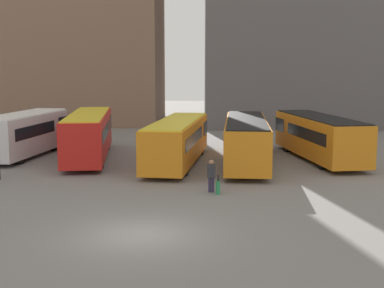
{
  "coord_description": "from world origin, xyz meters",
  "views": [
    {
      "loc": [
        2.21,
        -18.69,
        5.98
      ],
      "look_at": [
        1.66,
        9.7,
        1.94
      ],
      "focal_mm": 50.0,
      "sensor_mm": 36.0,
      "label": 1
    }
  ],
  "objects_px": {
    "bus_2": "(178,140)",
    "bus_4": "(318,136)",
    "bus_3": "(246,139)",
    "suitcase": "(218,187)",
    "traveler": "(211,173)",
    "bus_1": "(89,134)",
    "bus_0": "(25,133)"
  },
  "relations": [
    {
      "from": "suitcase",
      "to": "bus_2",
      "type": "bearing_deg",
      "value": 8.03
    },
    {
      "from": "bus_3",
      "to": "bus_0",
      "type": "bearing_deg",
      "value": 84.59
    },
    {
      "from": "bus_0",
      "to": "bus_1",
      "type": "distance_m",
      "value": 4.56
    },
    {
      "from": "bus_1",
      "to": "bus_4",
      "type": "distance_m",
      "value": 15.22
    },
    {
      "from": "bus_4",
      "to": "traveler",
      "type": "xyz_separation_m",
      "value": [
        -7.21,
        -9.68,
        -0.62
      ]
    },
    {
      "from": "bus_3",
      "to": "suitcase",
      "type": "xyz_separation_m",
      "value": [
        -2.01,
        -8.54,
        -1.22
      ]
    },
    {
      "from": "bus_0",
      "to": "suitcase",
      "type": "bearing_deg",
      "value": -122.91
    },
    {
      "from": "bus_3",
      "to": "bus_4",
      "type": "height_order",
      "value": "bus_4"
    },
    {
      "from": "suitcase",
      "to": "bus_1",
      "type": "bearing_deg",
      "value": 31.64
    },
    {
      "from": "bus_1",
      "to": "bus_2",
      "type": "relative_size",
      "value": 1.02
    },
    {
      "from": "bus_1",
      "to": "traveler",
      "type": "xyz_separation_m",
      "value": [
        8.01,
        -9.8,
        -0.7
      ]
    },
    {
      "from": "bus_2",
      "to": "bus_4",
      "type": "height_order",
      "value": "bus_4"
    },
    {
      "from": "bus_4",
      "to": "traveler",
      "type": "relative_size",
      "value": 7.13
    },
    {
      "from": "bus_2",
      "to": "bus_0",
      "type": "bearing_deg",
      "value": 82.75
    },
    {
      "from": "traveler",
      "to": "suitcase",
      "type": "relative_size",
      "value": 1.68
    },
    {
      "from": "bus_2",
      "to": "traveler",
      "type": "distance_m",
      "value": 8.13
    },
    {
      "from": "bus_0",
      "to": "bus_3",
      "type": "relative_size",
      "value": 0.75
    },
    {
      "from": "bus_2",
      "to": "suitcase",
      "type": "relative_size",
      "value": 12.39
    },
    {
      "from": "bus_0",
      "to": "bus_4",
      "type": "relative_size",
      "value": 0.83
    },
    {
      "from": "traveler",
      "to": "bus_3",
      "type": "bearing_deg",
      "value": -23.47
    },
    {
      "from": "suitcase",
      "to": "traveler",
      "type": "bearing_deg",
      "value": 28.94
    },
    {
      "from": "traveler",
      "to": "suitcase",
      "type": "distance_m",
      "value": 0.8
    },
    {
      "from": "bus_1",
      "to": "bus_4",
      "type": "height_order",
      "value": "bus_1"
    },
    {
      "from": "bus_1",
      "to": "traveler",
      "type": "height_order",
      "value": "bus_1"
    },
    {
      "from": "bus_3",
      "to": "bus_4",
      "type": "distance_m",
      "value": 5.13
    },
    {
      "from": "bus_2",
      "to": "bus_4",
      "type": "xyz_separation_m",
      "value": [
        9.21,
        1.82,
        0.05
      ]
    },
    {
      "from": "bus_1",
      "to": "traveler",
      "type": "bearing_deg",
      "value": -147.7
    },
    {
      "from": "bus_0",
      "to": "traveler",
      "type": "bearing_deg",
      "value": -122.5
    },
    {
      "from": "traveler",
      "to": "bus_1",
      "type": "bearing_deg",
      "value": 31.75
    },
    {
      "from": "bus_3",
      "to": "suitcase",
      "type": "distance_m",
      "value": 8.85
    },
    {
      "from": "bus_0",
      "to": "bus_4",
      "type": "distance_m",
      "value": 19.74
    },
    {
      "from": "bus_2",
      "to": "bus_4",
      "type": "relative_size",
      "value": 1.03
    }
  ]
}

